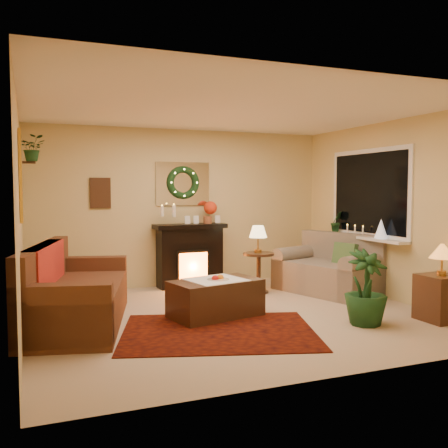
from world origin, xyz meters
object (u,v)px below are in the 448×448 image
object	(u,v)px
sofa	(79,289)
end_table_square	(440,299)
coffee_table	(216,300)
loveseat	(328,266)
fireplace	(190,253)
side_table_round	(259,272)

from	to	relation	value
sofa	end_table_square	world-z (taller)	sofa
sofa	coffee_table	xyz separation A→B (m)	(1.64, -0.28, -0.22)
sofa	loveseat	size ratio (longest dim) A/B	1.41
end_table_square	sofa	bearing A→B (deg)	160.74
fireplace	side_table_round	bearing A→B (deg)	-48.61
end_table_square	coffee_table	distance (m)	2.76
fireplace	loveseat	xyz separation A→B (m)	(1.85, -1.27, -0.13)
side_table_round	coffee_table	size ratio (longest dim) A/B	0.56
sofa	end_table_square	distance (m)	4.39
fireplace	coffee_table	xyz separation A→B (m)	(-0.30, -2.02, -0.34)
sofa	fireplace	bearing A→B (deg)	56.13
sofa	loveseat	distance (m)	3.81
sofa	loveseat	world-z (taller)	sofa
sofa	end_table_square	size ratio (longest dim) A/B	3.96
sofa	side_table_round	distance (m)	2.91
loveseat	side_table_round	size ratio (longest dim) A/B	2.52
fireplace	loveseat	bearing A→B (deg)	-36.94
end_table_square	coffee_table	world-z (taller)	end_table_square
loveseat	coffee_table	size ratio (longest dim) A/B	1.41
end_table_square	loveseat	bearing A→B (deg)	100.52
fireplace	loveseat	distance (m)	2.24
side_table_round	loveseat	bearing A→B (deg)	-21.25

